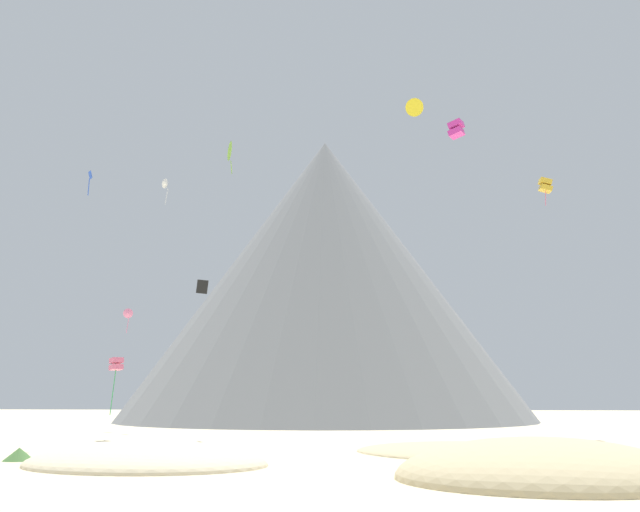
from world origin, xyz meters
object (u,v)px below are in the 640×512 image
(kite_blue_mid, at_px, (90,179))
(kite_yellow_high, at_px, (415,107))
(kite_gold_high, at_px, (545,185))
(kite_black_low, at_px, (202,287))
(kite_magenta_mid, at_px, (456,129))
(bush_near_right, at_px, (511,451))
(kite_lime_high, at_px, (230,151))
(kite_rainbow_low, at_px, (116,364))
(bush_far_right, at_px, (478,466))
(kite_pink_mid, at_px, (128,314))
(kite_white_high, at_px, (166,184))
(rock_massif, at_px, (327,281))
(bush_ridge_crest, at_px, (19,454))

(kite_blue_mid, height_order, kite_yellow_high, kite_yellow_high)
(kite_gold_high, xyz_separation_m, kite_yellow_high, (-15.06, 0.97, 10.71))
(kite_black_low, height_order, kite_magenta_mid, kite_magenta_mid)
(bush_near_right, distance_m, kite_magenta_mid, 24.37)
(kite_gold_high, xyz_separation_m, kite_magenta_mid, (-13.37, -31.16, -4.22))
(kite_blue_mid, xyz_separation_m, kite_gold_high, (46.68, 21.20, 4.30))
(kite_lime_high, xyz_separation_m, kite_rainbow_low, (-8.90, -10.23, -25.71))
(bush_far_right, xyz_separation_m, kite_pink_mid, (-38.27, 47.61, 14.43))
(kite_gold_high, relative_size, kite_yellow_high, 1.38)
(bush_near_right, relative_size, kite_blue_mid, 0.68)
(bush_near_right, xyz_separation_m, kite_yellow_high, (-4.82, 31.48, 39.09))
(kite_white_high, distance_m, kite_lime_high, 16.35)
(bush_far_right, distance_m, kite_black_low, 28.71)
(kite_rainbow_low, bearing_deg, kite_magenta_mid, -70.54)
(kite_white_high, relative_size, kite_rainbow_low, 0.63)
(kite_magenta_mid, bearing_deg, kite_white_high, -113.36)
(bush_far_right, height_order, rock_massif, rock_massif)
(bush_far_right, xyz_separation_m, kite_gold_high, (13.92, 41.46, 28.45))
(kite_white_high, bearing_deg, kite_rainbow_low, -156.71)
(kite_black_low, bearing_deg, kite_lime_high, 150.32)
(kite_blue_mid, xyz_separation_m, kite_black_low, (12.36, -4.78, -11.17))
(bush_far_right, distance_m, bush_near_right, 11.55)
(kite_magenta_mid, distance_m, kite_yellow_high, 35.48)
(bush_near_right, distance_m, kite_blue_mid, 44.66)
(kite_pink_mid, height_order, kite_magenta_mid, kite_magenta_mid)
(kite_black_low, relative_size, kite_yellow_high, 0.52)
(kite_black_low, distance_m, kite_yellow_high, 42.23)
(kite_blue_mid, relative_size, kite_yellow_high, 0.97)
(bush_far_right, xyz_separation_m, bush_near_right, (3.67, 10.95, 0.07))
(bush_far_right, relative_size, bush_ridge_crest, 0.86)
(kite_rainbow_low, bearing_deg, bush_ridge_crest, -124.99)
(kite_white_high, relative_size, kite_magenta_mid, 2.49)
(rock_massif, relative_size, kite_yellow_high, 38.98)
(bush_ridge_crest, relative_size, rock_massif, 0.02)
(kite_white_high, bearing_deg, kite_pink_mid, 143.25)
(kite_pink_mid, bearing_deg, kite_blue_mid, -94.55)
(kite_blue_mid, distance_m, kite_gold_high, 51.45)
(kite_lime_high, relative_size, kite_rainbow_low, 0.72)
(kite_blue_mid, relative_size, kite_magenta_mid, 1.65)
(kite_gold_high, bearing_deg, kite_lime_high, 92.28)
(bush_ridge_crest, distance_m, kite_pink_mid, 47.10)
(bush_far_right, height_order, kite_gold_high, kite_gold_high)
(bush_ridge_crest, height_order, kite_yellow_high, kite_yellow_high)
(kite_white_high, relative_size, kite_gold_high, 1.07)
(bush_near_right, bearing_deg, bush_far_right, -108.54)
(kite_yellow_high, bearing_deg, kite_pink_mid, 7.21)
(rock_massif, height_order, kite_black_low, rock_massif)
(bush_ridge_crest, height_order, kite_pink_mid, kite_pink_mid)
(rock_massif, bearing_deg, kite_yellow_high, -71.07)
(bush_ridge_crest, bearing_deg, kite_blue_mid, 101.72)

